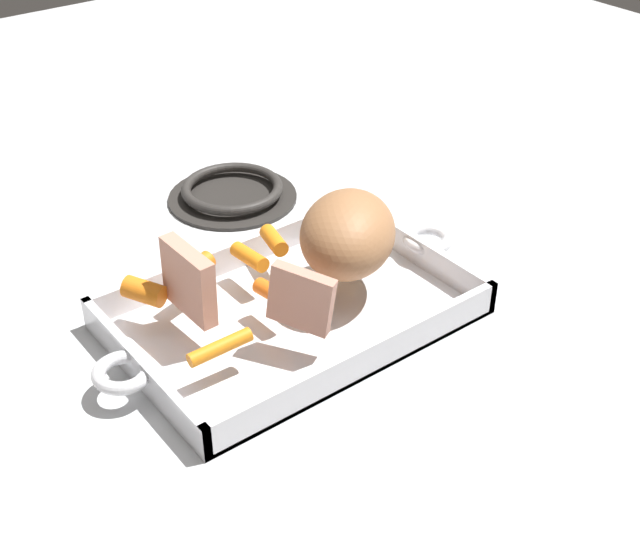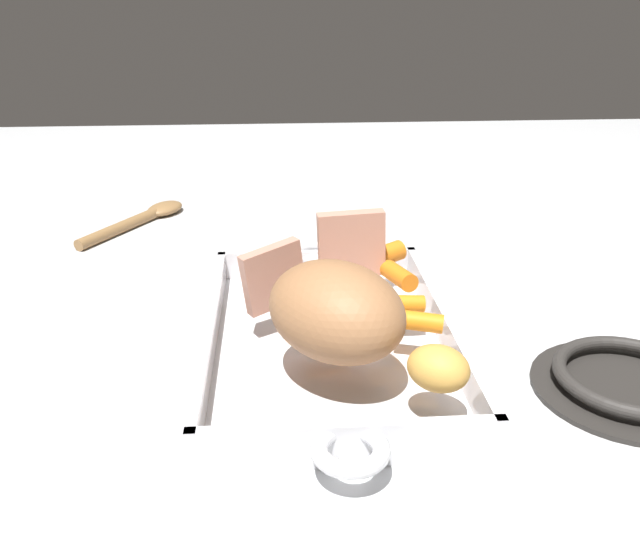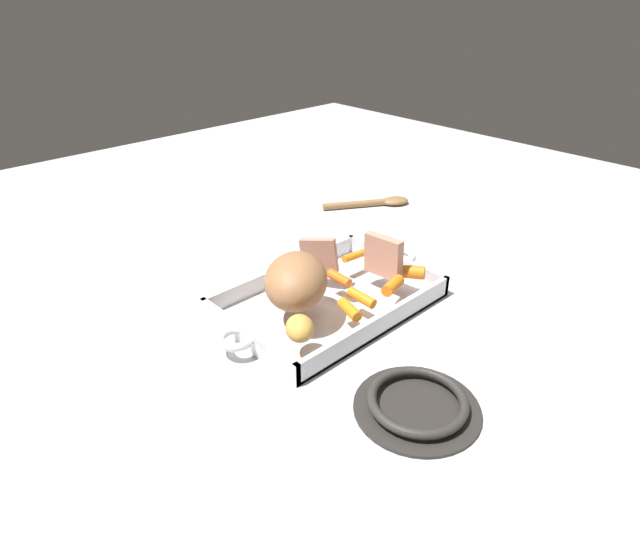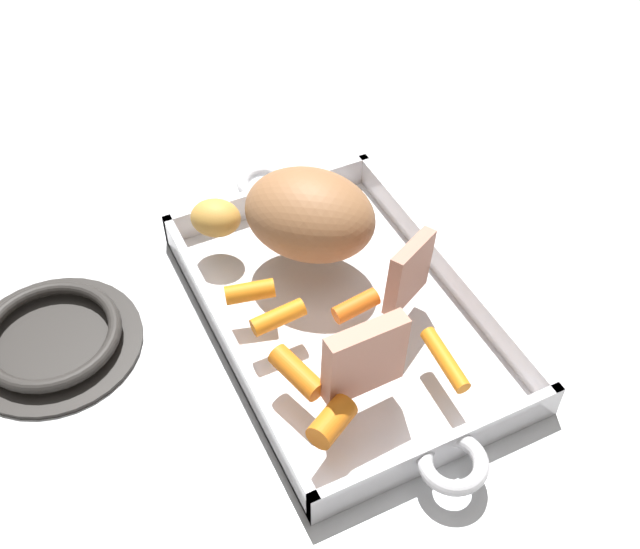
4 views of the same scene
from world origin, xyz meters
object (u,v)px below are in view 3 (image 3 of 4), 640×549
object	(u,v)px
baby_carrot_northeast	(362,298)
baby_carrot_center_left	(350,309)
roast_slice_outer	(319,255)
stove_burner_rear	(417,404)
baby_carrot_southeast	(393,286)
roast_slice_thick	(383,256)
potato_corner	(300,328)
baby_carrot_long	(357,255)
baby_carrot_short	(412,272)
baby_carrot_center_right	(340,279)
serving_spoon	(377,202)
pork_roast	(297,281)
roasting_dish	(329,301)

from	to	relation	value
baby_carrot_northeast	baby_carrot_center_left	world-z (taller)	same
baby_carrot_center_left	roast_slice_outer	bearing A→B (deg)	-114.48
stove_burner_rear	baby_carrot_northeast	bearing A→B (deg)	-117.13
baby_carrot_southeast	stove_burner_rear	world-z (taller)	baby_carrot_southeast
baby_carrot_northeast	roast_slice_outer	bearing A→B (deg)	-99.74
roast_slice_thick	potato_corner	size ratio (longest dim) A/B	1.43
baby_carrot_long	baby_carrot_short	xyz separation A→B (m)	(-0.02, 0.12, 0.00)
stove_burner_rear	baby_carrot_center_right	bearing A→B (deg)	-114.34
baby_carrot_center_left	serving_spoon	bearing A→B (deg)	-143.24
pork_roast	baby_carrot_southeast	xyz separation A→B (m)	(-0.14, 0.08, -0.03)
potato_corner	stove_burner_rear	world-z (taller)	potato_corner
pork_roast	potato_corner	bearing A→B (deg)	50.81
roast_slice_outer	baby_carrot_long	bearing A→B (deg)	172.12
pork_roast	baby_carrot_northeast	size ratio (longest dim) A/B	2.58
baby_carrot_southeast	baby_carrot_northeast	size ratio (longest dim) A/B	1.05
baby_carrot_center_right	roasting_dish	bearing A→B (deg)	-6.64
pork_roast	roast_slice_thick	distance (m)	0.18
roasting_dish	roast_slice_outer	size ratio (longest dim) A/B	7.01
baby_carrot_southeast	baby_carrot_short	world-z (taller)	baby_carrot_short
roast_slice_thick	roasting_dish	bearing A→B (deg)	-18.07
pork_roast	baby_carrot_long	bearing A→B (deg)	-166.75
roast_slice_outer	serving_spoon	world-z (taller)	roast_slice_outer
baby_carrot_long	serving_spoon	world-z (taller)	baby_carrot_long
baby_carrot_long	baby_carrot_northeast	distance (m)	0.15
roast_slice_outer	stove_burner_rear	world-z (taller)	roast_slice_outer
baby_carrot_short	serving_spoon	world-z (taller)	baby_carrot_short
baby_carrot_center_right	serving_spoon	bearing A→B (deg)	-146.67
roasting_dish	serving_spoon	world-z (taller)	roasting_dish
potato_corner	baby_carrot_southeast	bearing A→B (deg)	178.63
baby_carrot_long	stove_burner_rear	distance (m)	0.37
roast_slice_thick	serving_spoon	bearing A→B (deg)	-137.53
baby_carrot_long	baby_carrot_center_right	xyz separation A→B (m)	(0.09, 0.04, 0.00)
potato_corner	baby_carrot_short	bearing A→B (deg)	179.92
baby_carrot_short	stove_burner_rear	xyz separation A→B (m)	(0.22, 0.18, -0.04)
baby_carrot_long	baby_carrot_center_right	distance (m)	0.10
baby_carrot_center_right	baby_carrot_southeast	distance (m)	0.09
baby_carrot_center_left	serving_spoon	distance (m)	0.55
potato_corner	serving_spoon	world-z (taller)	potato_corner
roast_slice_thick	potato_corner	distance (m)	0.24
roasting_dish	pork_roast	distance (m)	0.10
baby_carrot_long	serving_spoon	bearing A→B (deg)	-144.88
baby_carrot_long	baby_carrot_southeast	bearing A→B (deg)	71.18
roasting_dish	potato_corner	world-z (taller)	potato_corner
pork_roast	baby_carrot_northeast	xyz separation A→B (m)	(-0.08, 0.07, -0.03)
serving_spoon	potato_corner	bearing A→B (deg)	-118.19
roasting_dish	baby_carrot_short	xyz separation A→B (m)	(-0.13, 0.08, 0.04)
roast_slice_thick	serving_spoon	size ratio (longest dim) A/B	0.36
pork_roast	roast_slice_thick	size ratio (longest dim) A/B	1.79
baby_carrot_short	potato_corner	size ratio (longest dim) A/B	0.83
roast_slice_thick	baby_carrot_northeast	bearing A→B (deg)	21.47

